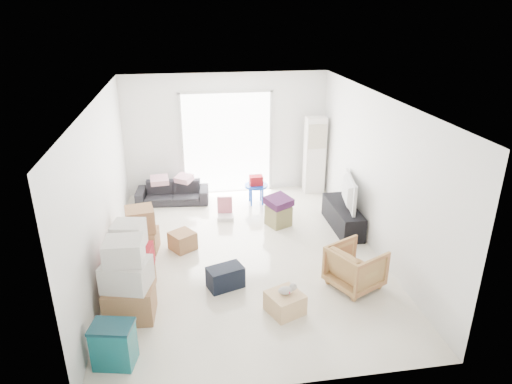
{
  "coord_description": "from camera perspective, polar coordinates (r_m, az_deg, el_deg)",
  "views": [
    {
      "loc": [
        -0.91,
        -6.87,
        4.03
      ],
      "look_at": [
        0.22,
        0.2,
        1.08
      ],
      "focal_mm": 32.0,
      "sensor_mm": 36.0,
      "label": 1
    }
  ],
  "objects": [
    {
      "name": "kids_table",
      "position": [
        9.82,
        0.01,
        1.02
      ],
      "size": [
        0.5,
        0.5,
        0.63
      ],
      "rotation": [
        0.0,
        0.0,
        -0.33
      ],
      "color": "#0D3AAC",
      "rests_on": "room_shell"
    },
    {
      "name": "sliding_door",
      "position": [
        10.28,
        -3.66,
        6.61
      ],
      "size": [
        2.1,
        0.04,
        2.33
      ],
      "color": "white",
      "rests_on": "room_shell"
    },
    {
      "name": "box_stack_b",
      "position": [
        7.05,
        -15.22,
        -8.53
      ],
      "size": [
        0.65,
        0.62,
        1.15
      ],
      "rotation": [
        0.0,
        0.0,
        -0.1
      ],
      "color": "olive",
      "rests_on": "room_shell"
    },
    {
      "name": "wood_crate",
      "position": [
        6.6,
        3.64,
        -13.65
      ],
      "size": [
        0.59,
        0.59,
        0.3
      ],
      "primitive_type": "cube",
      "rotation": [
        0.0,
        0.0,
        0.41
      ],
      "color": "#D7B97C",
      "rests_on": "room_shell"
    },
    {
      "name": "pillow_left",
      "position": [
        9.96,
        -12.03,
        2.14
      ],
      "size": [
        0.42,
        0.35,
        0.12
      ],
      "primitive_type": "cube",
      "rotation": [
        0.0,
        0.0,
        0.1
      ],
      "color": "#DCA0A9",
      "rests_on": "sofa"
    },
    {
      "name": "armchair",
      "position": [
        7.17,
        12.35,
        -8.92
      ],
      "size": [
        0.91,
        0.93,
        0.73
      ],
      "primitive_type": "imported",
      "rotation": [
        0.0,
        0.0,
        2.03
      ],
      "color": "tan",
      "rests_on": "room_shell"
    },
    {
      "name": "ottoman",
      "position": [
        8.95,
        2.81,
        -2.97
      ],
      "size": [
        0.53,
        0.53,
        0.4
      ],
      "primitive_type": "cube",
      "rotation": [
        0.0,
        0.0,
        0.43
      ],
      "color": "olive",
      "rests_on": "room_shell"
    },
    {
      "name": "storage_bins",
      "position": [
        5.96,
        -17.35,
        -17.74
      ],
      "size": [
        0.55,
        0.44,
        0.57
      ],
      "rotation": [
        0.0,
        0.0,
        -0.21
      ],
      "color": "#105D61",
      "rests_on": "room_shell"
    },
    {
      "name": "toy_walker",
      "position": [
        9.27,
        -3.86,
        -2.59
      ],
      "size": [
        0.36,
        0.32,
        0.44
      ],
      "rotation": [
        0.0,
        0.0,
        -0.13
      ],
      "color": "silver",
      "rests_on": "room_shell"
    },
    {
      "name": "duffel_bag",
      "position": [
        7.1,
        -3.84,
        -10.58
      ],
      "size": [
        0.61,
        0.47,
        0.34
      ],
      "primitive_type": "cube",
      "rotation": [
        0.0,
        0.0,
        0.33
      ],
      "color": "black",
      "rests_on": "room_shell"
    },
    {
      "name": "box_stack_a",
      "position": [
        6.52,
        -15.73,
        -10.95
      ],
      "size": [
        0.71,
        0.63,
        1.2
      ],
      "rotation": [
        0.0,
        0.0,
        -0.18
      ],
      "color": "olive",
      "rests_on": "room_shell"
    },
    {
      "name": "room_shell",
      "position": [
        7.43,
        -1.42,
        1.25
      ],
      "size": [
        4.98,
        6.48,
        3.18
      ],
      "color": "white",
      "rests_on": "ground"
    },
    {
      "name": "tv_console",
      "position": [
        8.98,
        10.79,
        -3.07
      ],
      "size": [
        0.42,
        1.39,
        0.46
      ],
      "primitive_type": "cube",
      "color": "black",
      "rests_on": "room_shell"
    },
    {
      "name": "plush_bunny",
      "position": [
        6.49,
        3.94,
        -12.07
      ],
      "size": [
        0.27,
        0.15,
        0.14
      ],
      "rotation": [
        0.0,
        0.0,
        -0.22
      ],
      "color": "#B2ADA8",
      "rests_on": "wood_crate"
    },
    {
      "name": "blanket",
      "position": [
        8.84,
        2.85,
        -1.39
      ],
      "size": [
        0.59,
        0.59,
        0.14
      ],
      "primitive_type": "cube",
      "rotation": [
        0.0,
        0.0,
        0.46
      ],
      "color": "#471D49",
      "rests_on": "ottoman"
    },
    {
      "name": "pillow_right",
      "position": [
        9.96,
        -9.03,
        2.39
      ],
      "size": [
        0.48,
        0.47,
        0.13
      ],
      "primitive_type": "cube",
      "rotation": [
        0.0,
        0.0,
        -0.64
      ],
      "color": "#DCA0A9",
      "rests_on": "sofa"
    },
    {
      "name": "television",
      "position": [
        8.85,
        10.93,
        -1.32
      ],
      "size": [
        0.76,
        1.11,
        0.13
      ],
      "primitive_type": "imported",
      "rotation": [
        0.0,
        0.0,
        1.39
      ],
      "color": "black",
      "rests_on": "tv_console"
    },
    {
      "name": "box_stack_c",
      "position": [
        8.2,
        -14.16,
        -4.67
      ],
      "size": [
        0.6,
        0.54,
        0.81
      ],
      "rotation": [
        0.0,
        0.0,
        -0.04
      ],
      "color": "olive",
      "rests_on": "room_shell"
    },
    {
      "name": "sofa",
      "position": [
        10.09,
        -10.41,
        0.32
      ],
      "size": [
        1.58,
        0.58,
        0.61
      ],
      "primitive_type": "imported",
      "rotation": [
        0.0,
        0.0,
        -0.09
      ],
      "color": "#232328",
      "rests_on": "room_shell"
    },
    {
      "name": "loose_box",
      "position": [
        8.21,
        -9.16,
        -6.04
      ],
      "size": [
        0.54,
        0.54,
        0.32
      ],
      "primitive_type": "cube",
      "rotation": [
        0.0,
        0.0,
        0.59
      ],
      "color": "olive",
      "rests_on": "room_shell"
    },
    {
      "name": "ac_tower",
      "position": [
        10.43,
        7.33,
        4.59
      ],
      "size": [
        0.45,
        0.3,
        1.75
      ],
      "primitive_type": "cube",
      "color": "white",
      "rests_on": "room_shell"
    }
  ]
}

